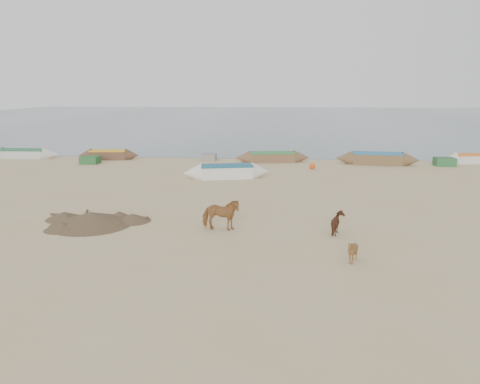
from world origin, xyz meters
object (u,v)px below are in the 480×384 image
object	(u,v)px
cow_adult	(221,215)
near_canoe	(227,171)
calf_front	(352,251)
calf_right	(339,223)

from	to	relation	value
cow_adult	near_canoe	distance (m)	12.04
calf_front	near_canoe	bearing A→B (deg)	176.98
near_canoe	cow_adult	bearing A→B (deg)	-97.22
calf_right	calf_front	bearing A→B (deg)	170.14
cow_adult	calf_front	world-z (taller)	cow_adult
cow_adult	calf_right	world-z (taller)	cow_adult
calf_right	near_canoe	distance (m)	13.54
calf_front	calf_right	world-z (taller)	calf_right
calf_right	near_canoe	xyz separation A→B (m)	(-6.07, 12.10, -0.01)
cow_adult	calf_right	distance (m)	4.94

